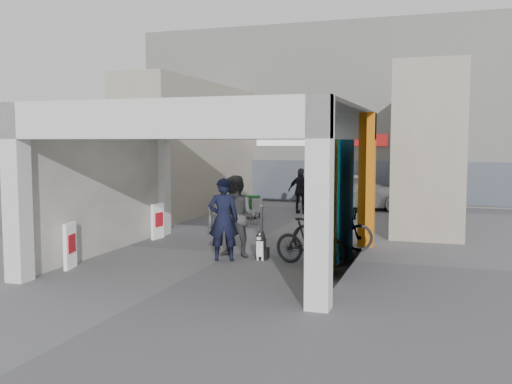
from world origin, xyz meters
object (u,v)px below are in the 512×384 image
(man_elderly, at_px, (320,209))
(bicycle_rear, at_px, (310,242))
(border_collie, at_px, (262,248))
(white_van, at_px, (356,191))
(man_crates, at_px, (301,191))
(man_back_turned, at_px, (237,217))
(produce_stand, at_px, (244,209))
(man_with_dog, at_px, (223,219))
(bicycle_front, at_px, (333,230))
(cafe_set, at_px, (237,215))

(man_elderly, relative_size, bicycle_rear, 1.00)
(border_collie, distance_m, white_van, 10.68)
(man_crates, relative_size, white_van, 0.39)
(man_back_turned, bearing_deg, man_crates, 94.58)
(man_crates, distance_m, white_van, 2.73)
(produce_stand, xyz_separation_m, border_collie, (2.83, -6.74, -0.04))
(man_elderly, height_order, white_van, man_elderly)
(man_with_dog, distance_m, bicycle_rear, 2.08)
(man_elderly, relative_size, man_crates, 1.02)
(man_back_turned, xyz_separation_m, man_elderly, (1.42, 2.77, -0.09))
(border_collie, distance_m, bicycle_rear, 1.29)
(man_back_turned, distance_m, bicycle_front, 2.52)
(man_crates, relative_size, bicycle_rear, 0.99)
(man_back_turned, height_order, bicycle_front, man_back_turned)
(border_collie, bearing_deg, man_back_turned, 167.59)
(man_crates, bearing_deg, man_back_turned, 98.82)
(man_back_turned, xyz_separation_m, white_van, (1.28, 10.56, -0.22))
(produce_stand, relative_size, man_with_dog, 0.63)
(bicycle_front, relative_size, bicycle_rear, 1.15)
(man_back_turned, height_order, bicycle_rear, man_back_turned)
(cafe_set, height_order, bicycle_front, bicycle_front)
(bicycle_rear, xyz_separation_m, white_van, (-0.58, 10.95, 0.23))
(man_back_turned, bearing_deg, bicycle_rear, -10.79)
(border_collie, xyz_separation_m, man_back_turned, (-0.64, 0.09, 0.70))
(man_elderly, relative_size, bicycle_front, 0.87)
(man_back_turned, bearing_deg, produce_stand, 109.30)
(man_with_dog, bearing_deg, border_collie, -172.42)
(white_van, bearing_deg, bicycle_front, 176.98)
(cafe_set, xyz_separation_m, bicycle_front, (3.88, -3.61, 0.23))
(cafe_set, xyz_separation_m, man_with_dog, (1.69, -5.53, 0.66))
(man_crates, distance_m, bicycle_rear, 9.22)
(cafe_set, relative_size, bicycle_front, 0.69)
(border_collie, distance_m, man_with_dog, 1.13)
(cafe_set, xyz_separation_m, white_van, (3.14, 5.51, 0.46))
(border_collie, xyz_separation_m, bicycle_front, (1.39, 1.53, 0.26))
(man_crates, xyz_separation_m, bicycle_front, (2.54, -7.06, -0.34))
(man_with_dog, distance_m, white_van, 11.14)
(man_with_dog, height_order, man_crates, man_with_dog)
(cafe_set, height_order, bicycle_rear, bicycle_rear)
(cafe_set, xyz_separation_m, man_crates, (1.34, 3.46, 0.57))
(white_van, bearing_deg, produce_stand, 130.68)
(produce_stand, relative_size, white_van, 0.27)
(produce_stand, height_order, border_collie, produce_stand)
(man_back_turned, distance_m, man_elderly, 3.12)
(white_van, bearing_deg, cafe_set, 142.66)
(man_crates, xyz_separation_m, white_van, (1.81, 2.05, -0.11))
(cafe_set, distance_m, man_elderly, 4.04)
(produce_stand, bearing_deg, white_van, 53.73)
(man_elderly, height_order, man_crates, man_elderly)
(man_with_dog, relative_size, man_elderly, 1.09)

